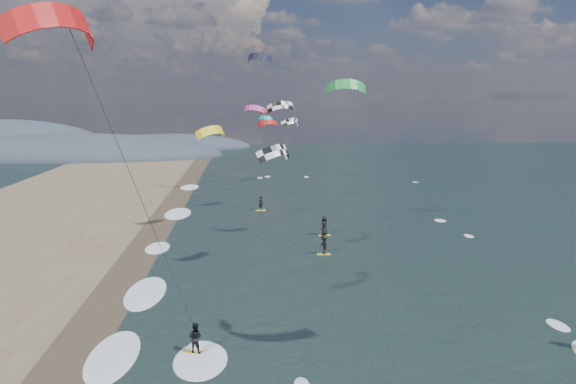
{
  "coord_description": "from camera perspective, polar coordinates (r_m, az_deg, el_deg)",
  "views": [
    {
      "loc": [
        -3.49,
        -20.19,
        12.49
      ],
      "look_at": [
        -1.0,
        12.0,
        7.0
      ],
      "focal_mm": 35.0,
      "sensor_mm": 36.0,
      "label": 1
    }
  ],
  "objects": [
    {
      "name": "kitesurfer_near_b",
      "position": [
        22.7,
        -16.69,
        3.52
      ],
      "size": [
        6.75,
        9.06,
        16.09
      ],
      "color": "yellow",
      "rests_on": "ground"
    },
    {
      "name": "wet_sand_strip",
      "position": [
        33.76,
        -19.16,
        -12.62
      ],
      "size": [
        3.0,
        240.0,
        0.0
      ],
      "primitive_type": "cube",
      "color": "#382D23",
      "rests_on": "ground"
    },
    {
      "name": "far_kitesurfers",
      "position": [
        50.41,
        2.36,
        -3.72
      ],
      "size": [
        6.57,
        19.04,
        1.8
      ],
      "color": "yellow",
      "rests_on": "ground"
    },
    {
      "name": "bg_kite_field",
      "position": [
        74.94,
        -1.72,
        8.45
      ],
      "size": [
        13.92,
        76.82,
        10.31
      ],
      "color": "gray",
      "rests_on": "ground"
    },
    {
      "name": "shoreline_surf",
      "position": [
        37.82,
        -15.55,
        -10.0
      ],
      "size": [
        2.4,
        79.4,
        0.11
      ],
      "color": "white",
      "rests_on": "ground"
    },
    {
      "name": "coastal_hills",
      "position": [
        135.14,
        -22.26,
        3.63
      ],
      "size": [
        80.0,
        41.0,
        15.0
      ],
      "color": "#3D4756",
      "rests_on": "ground"
    }
  ]
}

